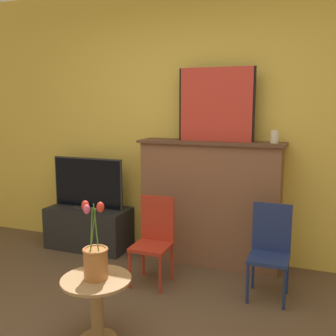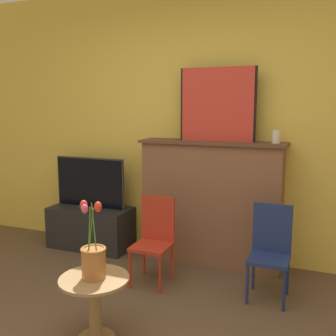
# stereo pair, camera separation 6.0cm
# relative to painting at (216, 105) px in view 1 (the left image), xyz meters

# --- Properties ---
(wall_back) EXTENTS (8.00, 0.06, 2.70)m
(wall_back) POSITION_rel_painting_xyz_m (-0.20, 0.18, -0.19)
(wall_back) COLOR #EAC651
(wall_back) RESTS_ON ground
(fireplace_mantel) EXTENTS (1.38, 0.35, 1.20)m
(fireplace_mantel) POSITION_rel_painting_xyz_m (-0.04, -0.01, -0.92)
(fireplace_mantel) COLOR brown
(fireplace_mantel) RESTS_ON ground
(painting) EXTENTS (0.72, 0.03, 0.68)m
(painting) POSITION_rel_painting_xyz_m (0.00, 0.00, 0.00)
(painting) COLOR black
(painting) RESTS_ON fireplace_mantel
(mantel_candle) EXTENTS (0.07, 0.07, 0.12)m
(mantel_candle) POSITION_rel_painting_xyz_m (0.54, -0.01, -0.28)
(mantel_candle) COLOR silver
(mantel_candle) RESTS_ON fireplace_mantel
(tv_stand) EXTENTS (0.88, 0.42, 0.44)m
(tv_stand) POSITION_rel_painting_xyz_m (-1.36, -0.08, -1.32)
(tv_stand) COLOR #232326
(tv_stand) RESTS_ON ground
(tv_monitor) EXTENTS (0.81, 0.12, 0.54)m
(tv_monitor) POSITION_rel_painting_xyz_m (-1.36, -0.08, -0.83)
(tv_monitor) COLOR #2D2D2D
(tv_monitor) RESTS_ON tv_stand
(chair_red) EXTENTS (0.31, 0.31, 0.75)m
(chair_red) POSITION_rel_painting_xyz_m (-0.38, -0.59, -1.13)
(chair_red) COLOR #B22D1E
(chair_red) RESTS_ON ground
(chair_blue) EXTENTS (0.31, 0.31, 0.75)m
(chair_blue) POSITION_rel_painting_xyz_m (0.59, -0.50, -1.13)
(chair_blue) COLOR navy
(chair_blue) RESTS_ON ground
(side_table) EXTENTS (0.45, 0.45, 0.44)m
(side_table) POSITION_rel_painting_xyz_m (-0.38, -1.55, -1.25)
(side_table) COLOR #99754C
(side_table) RESTS_ON ground
(vase_tulips) EXTENTS (0.22, 0.16, 0.52)m
(vase_tulips) POSITION_rel_painting_xyz_m (-0.38, -1.55, -0.97)
(vase_tulips) COLOR #AD6B38
(vase_tulips) RESTS_ON side_table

